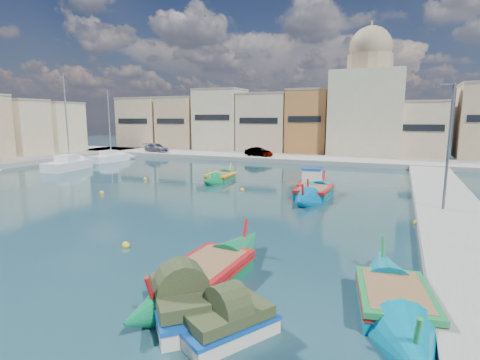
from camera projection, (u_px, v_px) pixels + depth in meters
The scene contains 17 objects.
ground at pixel (147, 211), 24.27m from camera, with size 160.00×160.00×0.00m, color #133239.
east_quay at pixel (468, 244), 17.24m from camera, with size 4.00×70.00×0.50m, color gray.
north_quay at pixel (286, 158), 53.24m from camera, with size 80.00×8.00×0.60m, color gray.
north_townhouses at pixel (343, 124), 56.55m from camera, with size 83.20×7.87×10.19m.
church_block at pixel (368, 101), 55.27m from camera, with size 10.00×10.00×19.10m.
quay_street_lamp at pixel (448, 146), 22.22m from camera, with size 1.18×0.16×8.00m.
parked_cars at pixel (206, 150), 56.42m from camera, with size 22.06×2.62×1.30m.
luzzu_blue_cabin at pixel (312, 186), 31.12m from camera, with size 2.88×8.65×3.01m.
luzzu_cyan_mid at pixel (314, 194), 28.45m from camera, with size 2.44×9.54×2.81m.
luzzu_green at pixel (220, 178), 36.12m from camera, with size 2.48×7.85×2.44m.
luzzu_blue_south at pixel (208, 273), 13.91m from camera, with size 2.49×9.33×2.67m.
luzzu_cyan_south at pixel (395, 303), 11.67m from camera, with size 3.44×8.49×2.57m.
tender_near at pixel (182, 303), 11.24m from camera, with size 3.41×3.49×1.56m.
tender_far at pixel (228, 323), 10.29m from camera, with size 2.67×3.09×1.34m.
yacht_north at pixel (118, 158), 52.95m from camera, with size 2.94×7.99×10.44m.
yacht_midnorth at pixel (78, 164), 44.93m from camera, with size 3.85×8.62×11.80m.
mooring_buoys at pixel (222, 194), 29.19m from camera, with size 24.12×25.37×0.36m.
Camera 1 is at (14.84, -19.32, 6.00)m, focal length 28.00 mm.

